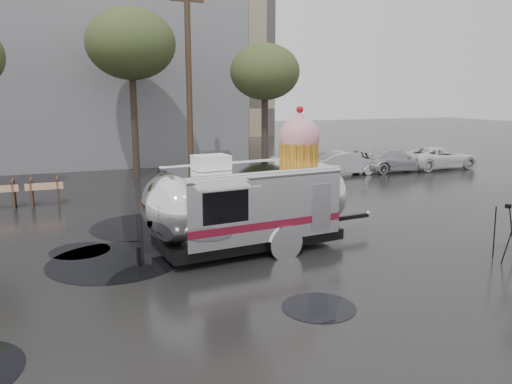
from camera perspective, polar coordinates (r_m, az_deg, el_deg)
name	(u,v)px	position (r m, az deg, el deg)	size (l,w,h in m)	color
ground	(234,282)	(11.12, -2.54, -10.29)	(120.00, 120.00, 0.00)	black
puddles	(123,256)	(13.22, -14.99, -7.12)	(8.10, 10.29, 0.01)	black
grey_building	(44,53)	(33.91, -23.06, 14.43)	(22.00, 12.00, 13.00)	slate
utility_pole	(189,82)	(24.51, -7.67, 12.37)	(1.60, 0.28, 9.00)	#473323
tree_mid	(131,44)	(25.14, -14.11, 16.04)	(4.20, 4.20, 8.03)	#382D26
tree_right	(265,73)	(24.65, 1.02, 13.48)	(3.36, 3.36, 6.42)	#382D26
barricade_row	(0,194)	(20.23, -27.22, -0.17)	(4.30, 0.80, 1.00)	#473323
parked_cars	(375,159)	(26.72, 13.40, 3.68)	(13.20, 1.90, 1.50)	silver
airstream_trailer	(252,199)	(13.10, -0.46, -0.84)	(7.08, 3.17, 3.83)	silver
tripod	(506,228)	(13.67, 26.66, -3.67)	(0.55, 0.60, 1.45)	black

